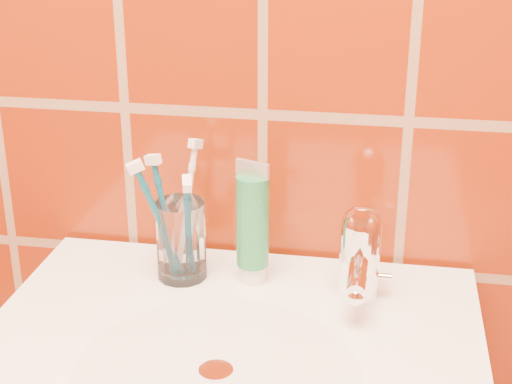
# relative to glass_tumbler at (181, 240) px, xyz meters

# --- Properties ---
(glass_tumbler) EXTENTS (0.08, 0.08, 0.10)m
(glass_tumbler) POSITION_rel_glass_tumbler_xyz_m (0.00, 0.00, 0.00)
(glass_tumbler) COLOR white
(glass_tumbler) RESTS_ON pedestal_sink
(toothpaste_tube) EXTENTS (0.04, 0.04, 0.16)m
(toothpaste_tube) POSITION_rel_glass_tumbler_xyz_m (0.09, 0.00, 0.02)
(toothpaste_tube) COLOR white
(toothpaste_tube) RESTS_ON pedestal_sink
(faucet) EXTENTS (0.05, 0.11, 0.12)m
(faucet) POSITION_rel_glass_tumbler_xyz_m (0.22, -0.02, 0.01)
(faucet) COLOR white
(faucet) RESTS_ON pedestal_sink
(toothbrush_0) EXTENTS (0.08, 0.13, 0.19)m
(toothbrush_0) POSITION_rel_glass_tumbler_xyz_m (0.00, 0.03, 0.03)
(toothbrush_0) COLOR silver
(toothbrush_0) RESTS_ON glass_tumbler
(toothbrush_1) EXTENTS (0.08, 0.14, 0.18)m
(toothbrush_1) POSITION_rel_glass_tumbler_xyz_m (0.02, -0.03, 0.03)
(toothbrush_1) COLOR navy
(toothbrush_1) RESTS_ON glass_tumbler
(toothbrush_2) EXTENTS (0.09, 0.08, 0.17)m
(toothbrush_2) POSITION_rel_glass_tumbler_xyz_m (-0.02, -0.00, 0.03)
(toothbrush_2) COLOR #0D5571
(toothbrush_2) RESTS_ON glass_tumbler
(toothbrush_3) EXTENTS (0.12, 0.11, 0.18)m
(toothbrush_3) POSITION_rel_glass_tumbler_xyz_m (-0.02, -0.02, 0.03)
(toothbrush_3) COLOR #0C526A
(toothbrush_3) RESTS_ON glass_tumbler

